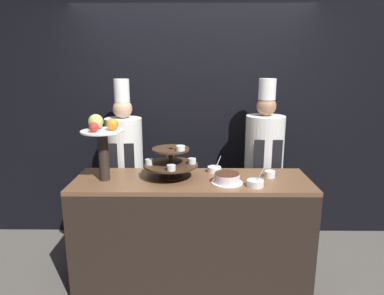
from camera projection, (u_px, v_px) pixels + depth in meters
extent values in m
cube|color=black|center=(193.00, 111.00, 3.72)|extent=(10.00, 0.06, 2.80)
cube|color=black|center=(192.00, 233.00, 3.00)|extent=(1.99, 0.62, 0.92)
cube|color=brown|center=(192.00, 181.00, 2.89)|extent=(1.99, 0.62, 0.03)
cylinder|color=#3D2819|center=(171.00, 177.00, 2.91)|extent=(0.20, 0.20, 0.02)
cylinder|color=#3D2819|center=(171.00, 163.00, 2.88)|extent=(0.04, 0.04, 0.26)
cylinder|color=#3D2819|center=(171.00, 165.00, 2.88)|extent=(0.46, 0.46, 0.02)
cylinder|color=#3D2819|center=(171.00, 149.00, 2.85)|extent=(0.31, 0.31, 0.02)
cylinder|color=silver|center=(171.00, 168.00, 2.70)|extent=(0.07, 0.07, 0.04)
cylinder|color=gold|center=(171.00, 169.00, 2.70)|extent=(0.06, 0.06, 0.03)
cylinder|color=silver|center=(192.00, 161.00, 2.89)|extent=(0.07, 0.07, 0.04)
cylinder|color=green|center=(192.00, 162.00, 2.89)|extent=(0.06, 0.06, 0.03)
cylinder|color=silver|center=(171.00, 156.00, 3.05)|extent=(0.07, 0.07, 0.04)
cylinder|color=beige|center=(171.00, 157.00, 3.05)|extent=(0.06, 0.06, 0.03)
cylinder|color=silver|center=(149.00, 162.00, 2.86)|extent=(0.07, 0.07, 0.04)
cylinder|color=red|center=(149.00, 163.00, 2.86)|extent=(0.06, 0.06, 0.03)
cylinder|color=white|center=(180.00, 148.00, 2.77)|extent=(0.07, 0.07, 0.04)
cylinder|color=#2D231E|center=(104.00, 156.00, 2.82)|extent=(0.08, 0.08, 0.41)
cylinder|color=white|center=(102.00, 131.00, 2.77)|extent=(0.34, 0.34, 0.01)
sphere|color=orange|center=(112.00, 124.00, 2.76)|extent=(0.10, 0.10, 0.10)
sphere|color=#ADC160|center=(96.00, 122.00, 2.81)|extent=(0.12, 0.12, 0.12)
sphere|color=red|center=(94.00, 127.00, 2.68)|extent=(0.08, 0.08, 0.08)
cylinder|color=white|center=(227.00, 183.00, 2.79)|extent=(0.26, 0.26, 0.01)
cylinder|color=silver|center=(227.00, 178.00, 2.78)|extent=(0.21, 0.21, 0.07)
cylinder|color=#472819|center=(227.00, 173.00, 2.77)|extent=(0.20, 0.20, 0.01)
cylinder|color=white|center=(270.00, 174.00, 2.92)|extent=(0.09, 0.09, 0.06)
cylinder|color=white|center=(255.00, 183.00, 2.70)|extent=(0.13, 0.13, 0.05)
cylinder|color=#BCBCC1|center=(260.00, 175.00, 2.69)|extent=(0.05, 0.01, 0.11)
cylinder|color=white|center=(214.00, 169.00, 3.07)|extent=(0.12, 0.12, 0.05)
cylinder|color=#BCBCC1|center=(218.00, 162.00, 3.05)|extent=(0.05, 0.01, 0.11)
cube|color=#28282D|center=(127.00, 210.00, 3.60)|extent=(0.27, 0.15, 0.81)
cylinder|color=white|center=(124.00, 146.00, 3.43)|extent=(0.36, 0.36, 0.57)
cube|color=black|center=(121.00, 162.00, 3.29)|extent=(0.25, 0.01, 0.36)
sphere|color=tan|center=(122.00, 109.00, 3.35)|extent=(0.19, 0.19, 0.19)
cylinder|color=white|center=(122.00, 91.00, 3.30)|extent=(0.15, 0.15, 0.22)
cube|color=#38332D|center=(261.00, 208.00, 3.58)|extent=(0.29, 0.16, 0.88)
cylinder|color=silver|center=(265.00, 142.00, 3.41)|extent=(0.38, 0.38, 0.53)
cube|color=black|center=(268.00, 157.00, 3.26)|extent=(0.27, 0.01, 0.34)
sphere|color=#A37556|center=(266.00, 106.00, 3.33)|extent=(0.19, 0.19, 0.19)
cylinder|color=white|center=(267.00, 89.00, 3.29)|extent=(0.16, 0.16, 0.20)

